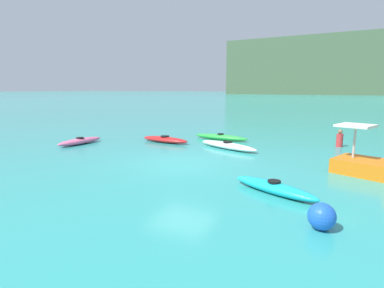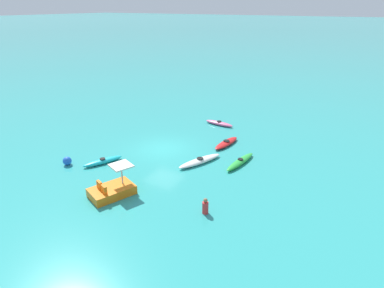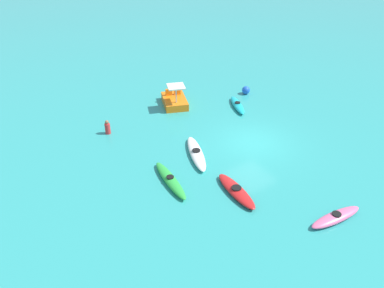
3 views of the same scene
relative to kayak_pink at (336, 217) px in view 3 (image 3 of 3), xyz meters
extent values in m
plane|color=teal|center=(6.80, -1.23, -0.16)|extent=(600.00, 600.00, 0.00)
ellipsoid|color=pink|center=(0.00, 0.00, 0.00)|extent=(0.85, 2.76, 0.32)
cylinder|color=black|center=(0.00, 0.00, 0.18)|extent=(0.43, 0.43, 0.05)
ellipsoid|color=#19B7C6|center=(10.85, -3.35, 0.00)|extent=(2.72, 1.62, 0.32)
cylinder|color=black|center=(10.85, -3.35, 0.18)|extent=(0.48, 0.48, 0.05)
ellipsoid|color=white|center=(7.45, 2.25, 0.00)|extent=(3.48, 1.92, 0.32)
cylinder|color=black|center=(7.45, 2.25, 0.18)|extent=(0.58, 0.58, 0.05)
ellipsoid|color=green|center=(6.17, 4.64, 0.00)|extent=(3.37, 0.94, 0.32)
cylinder|color=black|center=(6.17, 4.64, 0.18)|extent=(0.40, 0.40, 0.05)
ellipsoid|color=red|center=(3.75, 2.47, 0.00)|extent=(2.99, 1.04, 0.32)
cylinder|color=black|center=(3.75, 2.47, 0.18)|extent=(0.52, 0.52, 0.05)
cube|color=orange|center=(13.50, 0.00, 0.09)|extent=(2.78, 2.26, 0.50)
cube|color=orange|center=(13.91, -0.48, 0.56)|extent=(0.31, 0.47, 0.44)
cube|color=orange|center=(14.12, 0.08, 0.56)|extent=(0.31, 0.47, 0.44)
cylinder|color=#B2B2B7|center=(12.85, 0.25, 0.89)|extent=(0.08, 0.08, 1.10)
cube|color=silver|center=(12.85, 0.25, 1.48)|extent=(1.42, 1.42, 0.08)
sphere|color=blue|center=(12.21, -5.22, 0.12)|extent=(0.57, 0.57, 0.57)
cylinder|color=red|center=(12.33, 5.32, 0.16)|extent=(0.45, 0.45, 0.65)
sphere|color=#8C6647|center=(12.33, 5.32, 0.61)|extent=(0.22, 0.22, 0.22)
camera|label=1|loc=(12.48, -11.85, 2.74)|focal=28.97mm
camera|label=2|loc=(24.79, 11.95, 9.75)|focal=30.66mm
camera|label=3|loc=(-6.84, 11.86, 11.32)|focal=35.61mm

